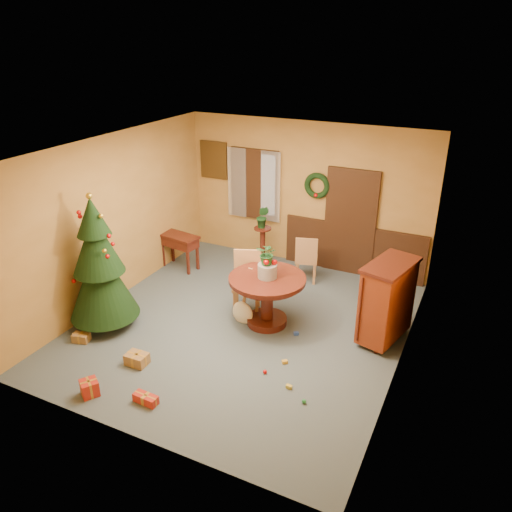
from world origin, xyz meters
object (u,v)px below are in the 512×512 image
Objects in this scene: dining_table at (267,291)px; christmas_tree at (99,266)px; chair_near at (247,279)px; writing_desk at (179,243)px; sideboard at (387,300)px.

christmas_tree reaches higher than dining_table.
chair_near reaches higher than dining_table.
chair_near is at bearing 38.51° from christmas_tree.
dining_table is at bearing -25.31° from writing_desk.
sideboard is (4.30, -0.79, 0.17)m from writing_desk.
christmas_tree is at bearing -153.33° from dining_table.
christmas_tree is (-1.85, -1.47, 0.50)m from chair_near.
dining_table is 0.55× the size of christmas_tree.
dining_table is at bearing -168.47° from sideboard.
chair_near is at bearing 150.61° from dining_table.
christmas_tree is 1.72× the size of sideboard.
sideboard is at bearing 2.14° from chair_near.
dining_table is 1.16× the size of chair_near.
dining_table is 0.58m from chair_near.
dining_table is 2.68m from christmas_tree.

